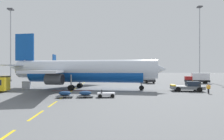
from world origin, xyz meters
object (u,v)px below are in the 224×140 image
(fuel_service_truck, at_px, (147,78))
(apron_light_mast_far, at_px, (200,35))
(pushback_tug, at_px, (188,86))
(baggage_train, at_px, (86,94))
(airliner_mid_left, at_px, (62,71))
(uld_cargo_container, at_px, (27,85))
(airliner_foreground, at_px, (82,71))
(ground_crew_worker, at_px, (208,88))
(apron_light_mast_near, at_px, (11,36))
(catering_truck, at_px, (198,78))

(fuel_service_truck, bearing_deg, apron_light_mast_far, 33.53)
(pushback_tug, distance_m, baggage_train, 20.55)
(airliner_mid_left, xyz_separation_m, uld_cargo_container, (2.95, -50.99, -2.63))
(airliner_foreground, bearing_deg, ground_crew_worker, -20.18)
(apron_light_mast_near, bearing_deg, catering_truck, -11.89)
(ground_crew_worker, bearing_deg, fuel_service_truck, 99.35)
(baggage_train, bearing_deg, airliner_mid_left, 104.75)
(fuel_service_truck, bearing_deg, uld_cargo_container, -151.32)
(uld_cargo_container, height_order, apron_light_mast_near, apron_light_mast_near)
(pushback_tug, height_order, uld_cargo_container, pushback_tug)
(airliner_mid_left, distance_m, apron_light_mast_far, 63.71)
(pushback_tug, relative_size, apron_light_mast_near, 0.25)
(catering_truck, relative_size, ground_crew_worker, 4.47)
(fuel_service_truck, xyz_separation_m, uld_cargo_container, (-30.69, -16.79, -0.85))
(ground_crew_worker, xyz_separation_m, apron_light_mast_far, (21.40, 44.47, 17.46))
(airliner_mid_left, xyz_separation_m, apron_light_mast_near, (-13.20, -23.98, 12.67))
(uld_cargo_container, bearing_deg, apron_light_mast_near, 120.88)
(pushback_tug, bearing_deg, apron_light_mast_far, 60.22)
(ground_crew_worker, height_order, apron_light_mast_near, apron_light_mast_near)
(airliner_mid_left, bearing_deg, ground_crew_worker, -58.20)
(fuel_service_truck, relative_size, ground_crew_worker, 4.46)
(catering_truck, xyz_separation_m, apron_light_mast_far, (10.91, 19.95, 16.75))
(apron_light_mast_near, bearing_deg, pushback_tug, -34.27)
(airliner_foreground, distance_m, apron_light_mast_near, 42.57)
(fuel_service_truck, xyz_separation_m, baggage_train, (-16.47, -31.07, -1.12))
(airliner_foreground, bearing_deg, baggage_train, -81.41)
(airliner_foreground, distance_m, uld_cargo_container, 12.97)
(airliner_mid_left, height_order, apron_light_mast_far, apron_light_mast_far)
(ground_crew_worker, distance_m, apron_light_mast_near, 65.38)
(catering_truck, bearing_deg, pushback_tug, -120.83)
(airliner_mid_left, bearing_deg, apron_light_mast_near, -118.83)
(pushback_tug, distance_m, fuel_service_truck, 23.65)
(pushback_tug, xyz_separation_m, ground_crew_worker, (1.87, -3.82, 0.04))
(airliner_foreground, bearing_deg, catering_truck, 25.86)
(pushback_tug, bearing_deg, apron_light_mast_near, 145.73)
(fuel_service_truck, distance_m, ground_crew_worker, 27.69)
(airliner_foreground, relative_size, ground_crew_worker, 20.90)
(fuel_service_truck, bearing_deg, pushback_tug, -83.62)
(fuel_service_truck, height_order, baggage_train, fuel_service_truck)
(baggage_train, bearing_deg, fuel_service_truck, 62.07)
(uld_cargo_container, bearing_deg, airliner_mid_left, 93.31)
(airliner_mid_left, xyz_separation_m, fuel_service_truck, (33.65, -34.20, -1.79))
(airliner_foreground, bearing_deg, uld_cargo_container, 170.20)
(airliner_foreground, relative_size, baggage_train, 4.00)
(pushback_tug, relative_size, airliner_mid_left, 0.21)
(fuel_service_truck, relative_size, uld_cargo_container, 3.98)
(pushback_tug, relative_size, ground_crew_worker, 3.87)
(airliner_foreground, relative_size, apron_light_mast_far, 1.14)
(airliner_foreground, relative_size, pushback_tug, 5.41)
(catering_truck, distance_m, fuel_service_truck, 15.24)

